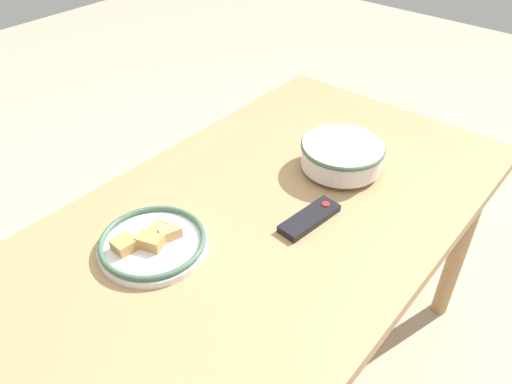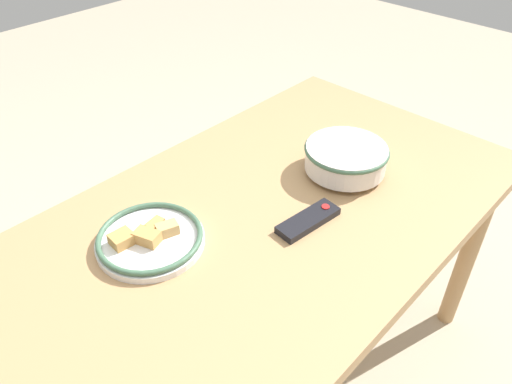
# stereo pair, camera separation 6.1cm
# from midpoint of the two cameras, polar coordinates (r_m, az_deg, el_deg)

# --- Properties ---
(ground_plane) EXTENTS (8.00, 8.00, 0.00)m
(ground_plane) POSITION_cam_midpoint_polar(r_m,az_deg,el_deg) (1.88, 1.72, -20.11)
(ground_plane) COLOR #B7A88E
(dining_table) EXTENTS (1.49, 0.85, 0.75)m
(dining_table) POSITION_cam_midpoint_polar(r_m,az_deg,el_deg) (1.36, 2.24, -5.00)
(dining_table) COLOR tan
(dining_table) RESTS_ON ground_plane
(noodle_bowl) EXTENTS (0.24, 0.24, 0.09)m
(noodle_bowl) POSITION_cam_midpoint_polar(r_m,az_deg,el_deg) (1.45, 11.40, 3.85)
(noodle_bowl) COLOR silver
(noodle_bowl) RESTS_ON dining_table
(food_plate) EXTENTS (0.26, 0.26, 0.05)m
(food_plate) POSITION_cam_midpoint_polar(r_m,az_deg,el_deg) (1.23, -10.67, -5.29)
(food_plate) COLOR white
(food_plate) RESTS_ON dining_table
(tv_remote) EXTENTS (0.19, 0.08, 0.02)m
(tv_remote) POSITION_cam_midpoint_polar(r_m,az_deg,el_deg) (1.28, 7.35, -3.25)
(tv_remote) COLOR black
(tv_remote) RESTS_ON dining_table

